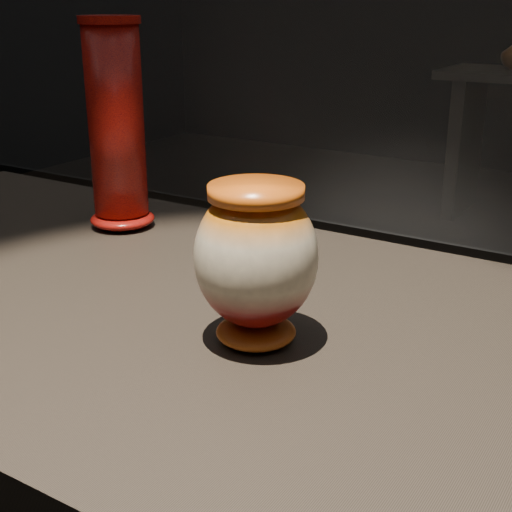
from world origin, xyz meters
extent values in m
cube|color=black|center=(0.00, 0.00, 0.88)|extent=(2.00, 0.80, 0.05)
ellipsoid|color=#620A08|center=(0.03, -0.05, 0.91)|extent=(0.12, 0.12, 0.03)
ellipsoid|color=beige|center=(0.03, -0.05, 1.01)|extent=(0.18, 0.18, 0.18)
cylinder|color=orange|center=(0.03, -0.05, 1.10)|extent=(0.13, 0.13, 0.02)
ellipsoid|color=red|center=(-0.44, 0.22, 0.92)|extent=(0.16, 0.16, 0.03)
cylinder|color=red|center=(-0.44, 0.22, 1.10)|extent=(0.13, 0.13, 0.34)
cylinder|color=red|center=(-0.44, 0.22, 1.27)|extent=(0.14, 0.14, 0.01)
cube|color=black|center=(-0.79, 3.72, 0.42)|extent=(0.08, 0.50, 0.85)
camera|label=1|loc=(0.46, -0.74, 1.31)|focal=50.00mm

